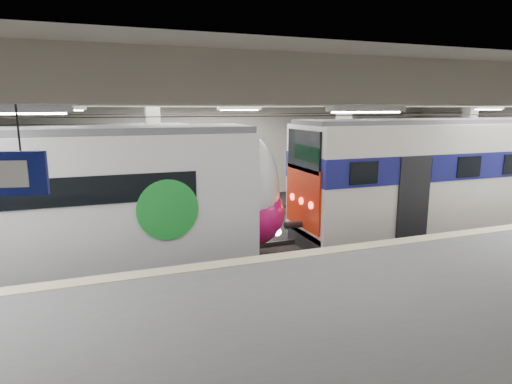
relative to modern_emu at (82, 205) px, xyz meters
name	(u,v)px	position (x,y,z in m)	size (l,w,h in m)	color
station_hall	(279,168)	(5.47, -1.74, 1.06)	(36.00, 24.00, 5.75)	black
modern_emu	(82,205)	(0.00, 0.00, 0.00)	(13.72, 2.83, 4.43)	silver
older_rer	(457,174)	(13.97, 0.00, 0.20)	(13.83, 3.05, 4.55)	silver
far_train	(17,179)	(-2.53, 5.50, 0.04)	(13.45, 3.00, 4.30)	silver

